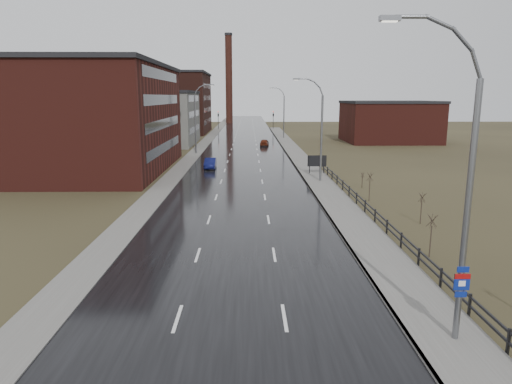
{
  "coord_description": "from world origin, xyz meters",
  "views": [
    {
      "loc": [
        0.78,
        -14.08,
        9.4
      ],
      "look_at": [
        1.28,
        16.37,
        3.0
      ],
      "focal_mm": 32.0,
      "sensor_mm": 36.0,
      "label": 1
    }
  ],
  "objects_px": {
    "streetlight_main": "(460,190)",
    "car_far": "(264,143)",
    "billboard": "(317,161)",
    "car_near": "(210,164)"
  },
  "relations": [
    {
      "from": "streetlight_main",
      "to": "billboard",
      "type": "height_order",
      "value": "streetlight_main"
    },
    {
      "from": "streetlight_main",
      "to": "billboard",
      "type": "relative_size",
      "value": 5.06
    },
    {
      "from": "billboard",
      "to": "streetlight_main",
      "type": "bearing_deg",
      "value": -90.93
    },
    {
      "from": "streetlight_main",
      "to": "billboard",
      "type": "xyz_separation_m",
      "value": [
        0.63,
        38.78,
        -4.42
      ]
    },
    {
      "from": "streetlight_main",
      "to": "car_far",
      "type": "distance_m",
      "value": 72.3
    },
    {
      "from": "billboard",
      "to": "car_far",
      "type": "height_order",
      "value": "billboard"
    },
    {
      "from": "billboard",
      "to": "car_near",
      "type": "distance_m",
      "value": 14.33
    },
    {
      "from": "streetlight_main",
      "to": "car_near",
      "type": "relative_size",
      "value": 2.92
    },
    {
      "from": "streetlight_main",
      "to": "car_far",
      "type": "height_order",
      "value": "streetlight_main"
    },
    {
      "from": "streetlight_main",
      "to": "car_far",
      "type": "bearing_deg",
      "value": 93.68
    }
  ]
}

